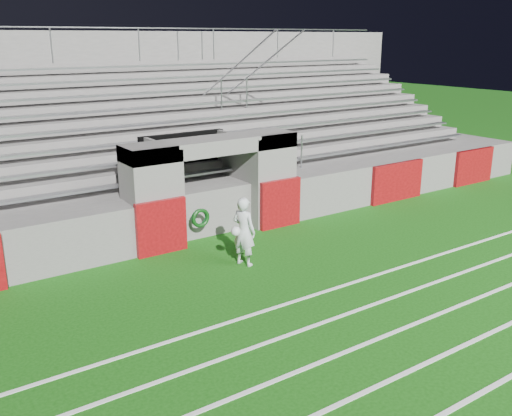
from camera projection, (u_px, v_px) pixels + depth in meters
ground at (294, 276)px, 12.65m from camera, size 90.00×90.00×0.00m
field_markings at (497, 384)px, 8.71m from camera, size 28.00×8.09×0.01m
stadium_structure at (144, 152)px, 18.51m from camera, size 26.00×8.48×5.42m
goalkeeper_with_ball at (244, 231)px, 13.07m from camera, size 0.74×0.69×1.62m
hose_coil at (200, 218)px, 14.35m from camera, size 0.50×0.14×0.50m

